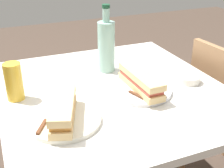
# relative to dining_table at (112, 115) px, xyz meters

# --- Properties ---
(dining_table) EXTENTS (0.94, 0.89, 0.75)m
(dining_table) POSITION_rel_dining_table_xyz_m (0.00, 0.00, 0.00)
(dining_table) COLOR silver
(dining_table) RESTS_ON ground
(plate_near) EXTENTS (0.25, 0.25, 0.01)m
(plate_near) POSITION_rel_dining_table_xyz_m (-0.17, 0.24, 0.13)
(plate_near) COLOR silver
(plate_near) RESTS_ON dining_table
(baguette_sandwich_near) EXTENTS (0.25, 0.15, 0.07)m
(baguette_sandwich_near) POSITION_rel_dining_table_xyz_m (-0.17, 0.24, 0.18)
(baguette_sandwich_near) COLOR #DBB77A
(baguette_sandwich_near) RESTS_ON plate_near
(knife_near) EXTENTS (0.16, 0.10, 0.01)m
(knife_near) POSITION_rel_dining_table_xyz_m (-0.16, 0.30, 0.14)
(knife_near) COLOR silver
(knife_near) RESTS_ON plate_near
(plate_far) EXTENTS (0.25, 0.25, 0.01)m
(plate_far) POSITION_rel_dining_table_xyz_m (-0.07, -0.09, 0.13)
(plate_far) COLOR white
(plate_far) RESTS_ON dining_table
(baguette_sandwich_far) EXTENTS (0.26, 0.08, 0.07)m
(baguette_sandwich_far) POSITION_rel_dining_table_xyz_m (-0.07, -0.09, 0.18)
(baguette_sandwich_far) COLOR #DBB77A
(baguette_sandwich_far) RESTS_ON plate_far
(knife_far) EXTENTS (0.18, 0.06, 0.01)m
(knife_far) POSITION_rel_dining_table_xyz_m (-0.08, -0.04, 0.14)
(knife_far) COLOR silver
(knife_far) RESTS_ON plate_far
(water_bottle) EXTENTS (0.08, 0.08, 0.30)m
(water_bottle) POSITION_rel_dining_table_xyz_m (0.18, -0.05, 0.25)
(water_bottle) COLOR #99C6B7
(water_bottle) RESTS_ON dining_table
(beer_glass) EXTENTS (0.06, 0.06, 0.14)m
(beer_glass) POSITION_rel_dining_table_xyz_m (0.06, 0.37, 0.20)
(beer_glass) COLOR gold
(beer_glass) RESTS_ON dining_table
(olive_bowl) EXTENTS (0.10, 0.10, 0.03)m
(olive_bowl) POSITION_rel_dining_table_xyz_m (-0.07, -0.32, 0.14)
(olive_bowl) COLOR silver
(olive_bowl) RESTS_ON dining_table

